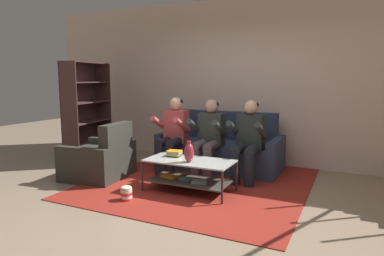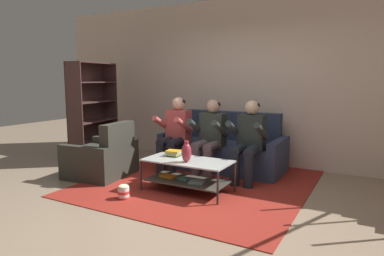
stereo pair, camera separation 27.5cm
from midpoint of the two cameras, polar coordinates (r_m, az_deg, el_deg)
ground at (r=4.20m, az=-0.16°, el=-12.74°), size 16.80×16.80×0.00m
back_partition at (r=6.19m, az=11.04°, el=7.59°), size 8.40×0.12×2.90m
couch at (r=5.79m, az=6.61°, el=-3.73°), size 2.01×0.88×0.94m
person_seated_left at (r=5.53m, az=-1.45°, el=-0.50°), size 0.50×0.58×1.21m
person_seated_middle at (r=5.24m, az=4.46°, el=-1.11°), size 0.50×0.58×1.18m
person_seated_right at (r=5.02m, az=11.00°, el=-1.61°), size 0.50×0.58×1.19m
coffee_table at (r=4.59m, az=0.89°, el=-7.17°), size 1.16×0.57×0.43m
area_rug at (r=5.15m, az=3.49°, el=-8.70°), size 3.00×3.28×0.01m
vase at (r=4.42m, az=0.86°, el=-4.06°), size 0.13×0.13×0.28m
book_stack at (r=4.78m, az=-1.46°, el=-4.21°), size 0.21×0.18×0.08m
bookshelf at (r=6.62m, az=-15.35°, el=0.79°), size 0.49×1.13×1.80m
armchair at (r=5.45m, az=-13.34°, el=-4.96°), size 0.92×0.97×0.85m
popcorn_tub at (r=4.41m, az=-9.57°, el=-10.48°), size 0.14×0.14×0.19m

